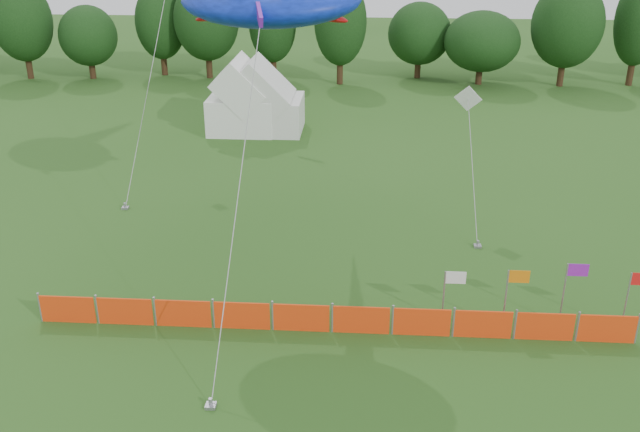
# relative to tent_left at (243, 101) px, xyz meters

# --- Properties ---
(treeline) EXTENTS (104.57, 8.78, 8.36)m
(treeline) POSITION_rel_tent_left_xyz_m (8.12, 13.91, 2.34)
(treeline) COLOR #382314
(treeline) RESTS_ON ground
(tent_left) EXTENTS (4.14, 4.14, 3.65)m
(tent_left) POSITION_rel_tent_left_xyz_m (0.00, 0.00, 0.00)
(tent_left) COLOR white
(tent_left) RESTS_ON ground
(tent_right) EXTENTS (4.88, 3.91, 3.45)m
(tent_right) POSITION_rel_tent_left_xyz_m (1.31, -0.03, -0.10)
(tent_right) COLOR silver
(tent_right) RESTS_ON ground
(barrier_fence) EXTENTS (19.90, 0.06, 1.00)m
(barrier_fence) POSITION_rel_tent_left_xyz_m (6.73, -22.83, -1.34)
(barrier_fence) COLOR #EF3A0D
(barrier_fence) RESTS_ON ground
(flag_row) EXTENTS (6.73, 0.51, 2.27)m
(flag_row) POSITION_rel_tent_left_xyz_m (13.73, -21.94, -0.40)
(flag_row) COLOR gray
(flag_row) RESTS_ON ground
(small_kite_white) EXTENTS (1.19, 4.01, 5.99)m
(small_kite_white) POSITION_rel_tent_left_xyz_m (12.23, -13.31, 2.11)
(small_kite_white) COLOR white
(small_kite_white) RESTS_ON ground
(small_kite_dark) EXTENTS (1.59, 10.17, 12.41)m
(small_kite_dark) POSITION_rel_tent_left_xyz_m (-2.89, -6.97, 5.47)
(small_kite_dark) COLOR black
(small_kite_dark) RESTS_ON ground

